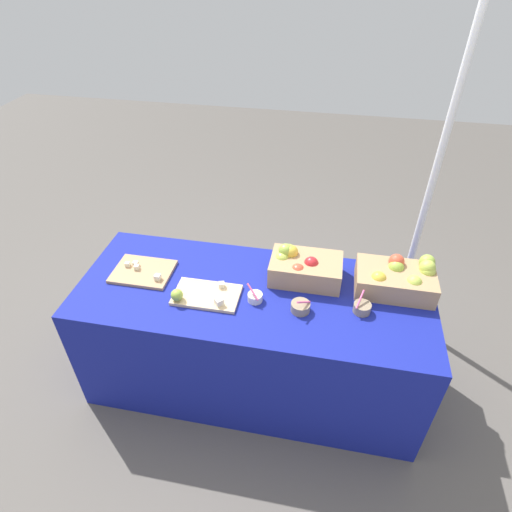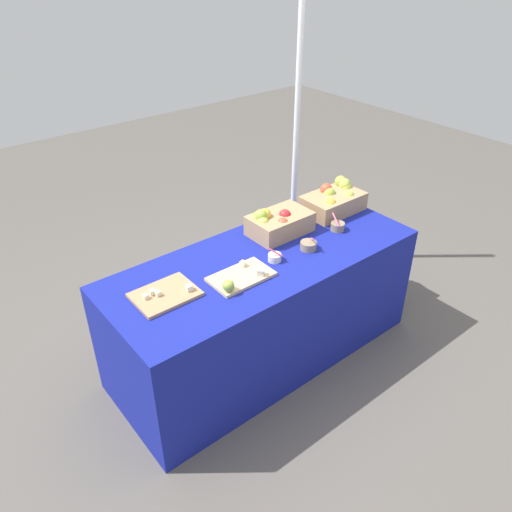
# 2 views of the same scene
# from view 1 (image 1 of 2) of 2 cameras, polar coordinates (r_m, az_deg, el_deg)

# --- Properties ---
(ground_plane) EXTENTS (10.00, 10.00, 0.00)m
(ground_plane) POSITION_cam_1_polar(r_m,az_deg,el_deg) (2.82, -0.31, -15.86)
(ground_plane) COLOR #56514C
(table) EXTENTS (1.90, 0.76, 0.74)m
(table) POSITION_cam_1_polar(r_m,az_deg,el_deg) (2.53, -0.34, -10.88)
(table) COLOR navy
(table) RESTS_ON ground_plane
(apple_crate_left) EXTENTS (0.40, 0.26, 0.18)m
(apple_crate_left) POSITION_cam_1_polar(r_m,az_deg,el_deg) (2.35, 18.56, -2.84)
(apple_crate_left) COLOR tan
(apple_crate_left) RESTS_ON table
(apple_crate_middle) EXTENTS (0.38, 0.24, 0.18)m
(apple_crate_middle) POSITION_cam_1_polar(r_m,az_deg,el_deg) (2.31, 6.35, -1.47)
(apple_crate_middle) COLOR tan
(apple_crate_middle) RESTS_ON table
(cutting_board_front) EXTENTS (0.34, 0.21, 0.08)m
(cutting_board_front) POSITION_cam_1_polar(r_m,az_deg,el_deg) (2.24, -7.16, -5.22)
(cutting_board_front) COLOR #D1B284
(cutting_board_front) RESTS_ON table
(cutting_board_back) EXTENTS (0.32, 0.25, 0.05)m
(cutting_board_back) POSITION_cam_1_polar(r_m,az_deg,el_deg) (2.45, -14.95, -2.01)
(cutting_board_back) COLOR tan
(cutting_board_back) RESTS_ON table
(sample_bowl_near) EXTENTS (0.09, 0.08, 0.10)m
(sample_bowl_near) POSITION_cam_1_polar(r_m,az_deg,el_deg) (2.20, -0.13, -5.55)
(sample_bowl_near) COLOR silver
(sample_bowl_near) RESTS_ON table
(sample_bowl_mid) EXTENTS (0.10, 0.10, 0.10)m
(sample_bowl_mid) POSITION_cam_1_polar(r_m,az_deg,el_deg) (2.15, 6.00, -6.82)
(sample_bowl_mid) COLOR gray
(sample_bowl_mid) RESTS_ON table
(sample_bowl_far) EXTENTS (0.09, 0.10, 0.10)m
(sample_bowl_far) POSITION_cam_1_polar(r_m,az_deg,el_deg) (2.20, 14.06, -6.76)
(sample_bowl_far) COLOR gray
(sample_bowl_far) RESTS_ON table
(tent_pole) EXTENTS (0.04, 0.04, 2.29)m
(tent_pole) POSITION_cam_1_polar(r_m,az_deg,el_deg) (2.70, 22.88, 10.06)
(tent_pole) COLOR white
(tent_pole) RESTS_ON ground_plane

